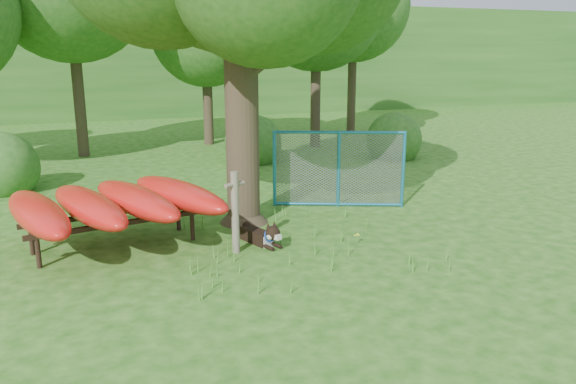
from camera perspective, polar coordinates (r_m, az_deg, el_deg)
name	(u,v)px	position (r m, az deg, el deg)	size (l,w,h in m)	color
ground	(303,271)	(9.05, 1.54, -8.00)	(80.00, 80.00, 0.00)	#205310
wooden_post	(235,210)	(9.66, -5.39, -1.86)	(0.39, 0.23, 1.44)	#635A4A
kayak_rack	(113,203)	(10.33, -17.39, -1.11)	(4.02, 3.58, 1.06)	black
husky_dog	(262,235)	(10.18, -2.63, -4.42)	(0.55, 1.10, 0.50)	black
fence_section	(339,169)	(12.56, 5.15, 2.35)	(2.74, 1.23, 2.87)	teal
wildflower_clump	(357,236)	(10.28, 7.03, -4.42)	(0.09, 0.08, 0.20)	#4A8C2D
bg_tree_c	(205,32)	(21.29, -8.39, 15.82)	(4.00, 4.00, 6.12)	#31271B
bg_tree_d	(317,2)	(20.54, 2.92, 18.75)	(4.80, 4.80, 7.50)	#31271B
bg_tree_e	(354,6)	(24.54, 6.72, 18.25)	(4.60, 4.60, 7.55)	#31271B
shrub_left	(5,192)	(15.73, -26.85, 0.04)	(1.80, 1.80, 1.80)	#275A1D
shrub_right	(393,158)	(18.82, 10.62, 3.41)	(1.80, 1.80, 1.80)	#275A1D
shrub_mid	(253,162)	(17.87, -3.53, 3.07)	(1.80, 1.80, 1.80)	#275A1D
wooded_hillside	(126,59)	(35.90, -16.16, 12.89)	(80.00, 12.00, 6.00)	#275A1D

